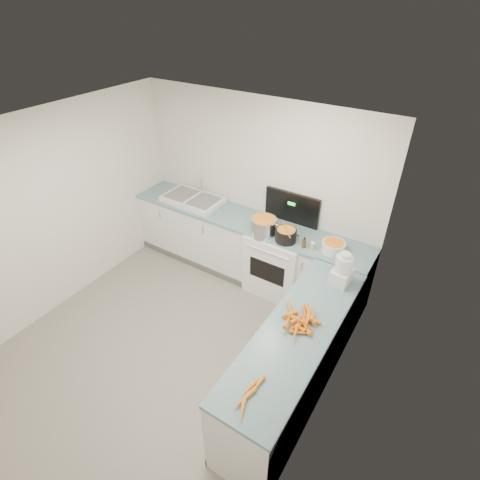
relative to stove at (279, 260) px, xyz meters
The scene contains 19 objects.
floor 1.84m from the stove, 108.07° to the right, with size 3.50×4.00×0.00m, color gray, non-canonical shape.
ceiling 2.69m from the stove, 108.07° to the right, with size 3.50×4.00×0.00m, color silver, non-canonical shape.
wall_back 1.00m from the stove, 150.23° to the left, with size 3.50×2.50×0.00m, color silver, non-canonical shape.
wall_left 2.96m from the stove, 143.77° to the right, with size 4.00×2.50×0.00m, color silver, non-canonical shape.
wall_right 2.21m from the stove, 54.55° to the right, with size 4.00×2.50×0.00m, color silver, non-canonical shape.
counter_back 0.55m from the stove, behind, with size 3.50×0.62×0.94m.
counter_right 1.65m from the stove, 56.99° to the right, with size 0.62×2.20×0.94m.
stove is the anchor object (origin of this frame).
sink 1.54m from the stove, behind, with size 0.86×0.52×0.31m.
steel_pot 0.61m from the stove, 134.82° to the right, with size 0.33×0.33×0.24m, color silver.
black_pot 0.58m from the stove, 47.35° to the right, with size 0.26×0.26×0.18m, color black.
wooden_spoon 0.68m from the stove, 47.35° to the right, with size 0.02×0.02×0.38m, color #AD7A47.
mixing_bowl 0.90m from the stove, ahead, with size 0.27×0.27×0.13m, color white.
extract_bottle 0.68m from the stove, 22.95° to the right, with size 0.05×0.05×0.12m, color #593319.
spice_jar 0.73m from the stove, 16.93° to the right, with size 0.05×0.05×0.08m, color #E5B266.
food_processor 1.30m from the stove, 28.92° to the right, with size 0.21×0.25×0.38m.
carrot_pile 1.66m from the stove, 56.05° to the right, with size 0.40×0.51×0.09m.
peeled_carrots 2.43m from the stove, 68.68° to the right, with size 0.14×0.43×0.04m.
peelings 1.72m from the stove, behind, with size 0.24×0.26×0.01m.
Camera 1 is at (2.27, -2.00, 3.58)m, focal length 28.00 mm.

